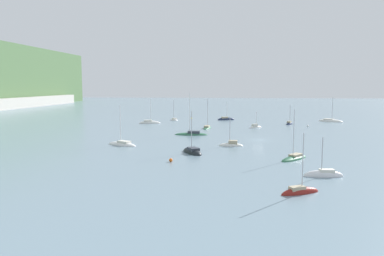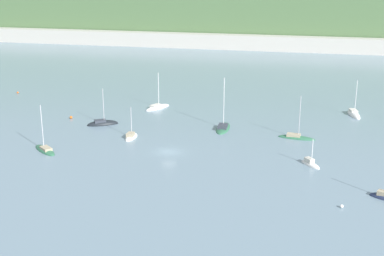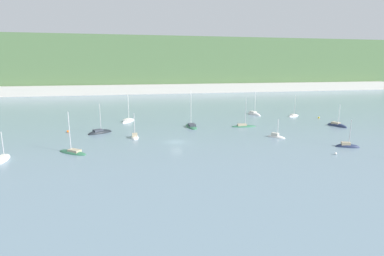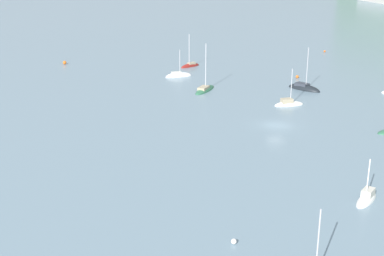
% 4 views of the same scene
% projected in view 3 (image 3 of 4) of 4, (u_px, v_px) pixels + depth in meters
% --- Properties ---
extents(ground_plane, '(600.00, 600.00, 0.00)m').
position_uv_depth(ground_plane, '(176.00, 142.00, 72.71)').
color(ground_plane, slate).
extents(hillside_ridge, '(428.20, 75.21, 37.24)m').
position_uv_depth(hillside_ridge, '(141.00, 65.00, 230.29)').
color(hillside_ridge, '#4C6B42').
rests_on(hillside_ridge, ground_plane).
extents(shore_town_strip, '(363.97, 6.00, 5.93)m').
position_uv_depth(shore_town_strip, '(144.00, 89.00, 194.21)').
color(shore_town_strip, '#B7B2A8').
rests_on(shore_town_strip, ground_plane).
extents(sailboat_0, '(7.73, 2.92, 9.37)m').
position_uv_depth(sailboat_0, '(244.00, 126.00, 90.66)').
color(sailboat_0, '#2D6647').
rests_on(sailboat_0, ground_plane).
extents(sailboat_1, '(1.91, 5.77, 6.58)m').
position_uv_depth(sailboat_1, '(4.00, 160.00, 58.94)').
color(sailboat_1, silver).
rests_on(sailboat_1, ground_plane).
extents(sailboat_2, '(5.37, 3.63, 7.11)m').
position_uv_depth(sailboat_2, '(347.00, 147.00, 68.20)').
color(sailboat_2, '#232D4C').
rests_on(sailboat_2, ground_plane).
extents(sailboat_4, '(3.76, 7.57, 9.34)m').
position_uv_depth(sailboat_4, '(254.00, 114.00, 112.84)').
color(sailboat_4, white).
rests_on(sailboat_4, ground_plane).
extents(sailboat_5, '(5.63, 7.92, 9.45)m').
position_uv_depth(sailboat_5, '(128.00, 121.00, 99.19)').
color(sailboat_5, white).
rests_on(sailboat_5, ground_plane).
extents(sailboat_7, '(2.97, 8.81, 11.59)m').
position_uv_depth(sailboat_7, '(191.00, 127.00, 90.40)').
color(sailboat_7, '#2D6647').
rests_on(sailboat_7, ground_plane).
extents(sailboat_8, '(3.69, 6.82, 7.64)m').
position_uv_depth(sailboat_8, '(337.00, 126.00, 91.50)').
color(sailboat_8, '#232D4C').
rests_on(sailboat_8, ground_plane).
extents(sailboat_9, '(4.17, 4.60, 5.42)m').
position_uv_depth(sailboat_9, '(276.00, 137.00, 77.23)').
color(sailboat_9, white).
rests_on(sailboat_9, ground_plane).
extents(sailboat_10, '(5.88, 4.37, 8.16)m').
position_uv_depth(sailboat_10, '(294.00, 116.00, 109.27)').
color(sailboat_10, white).
rests_on(sailboat_10, ground_plane).
extents(sailboat_11, '(7.10, 5.50, 9.03)m').
position_uv_depth(sailboat_11, '(100.00, 133.00, 82.12)').
color(sailboat_11, black).
rests_on(sailboat_11, ground_plane).
extents(sailboat_12, '(7.18, 6.38, 9.43)m').
position_uv_depth(sailboat_12, '(73.00, 153.00, 63.53)').
color(sailboat_12, '#2D6647').
rests_on(sailboat_12, ground_plane).
extents(sailboat_13, '(1.91, 5.25, 7.02)m').
position_uv_depth(sailboat_13, '(135.00, 137.00, 76.91)').
color(sailboat_13, white).
rests_on(sailboat_13, ground_plane).
extents(mooring_buoy_0, '(0.60, 0.60, 0.60)m').
position_uv_depth(mooring_buoy_0, '(319.00, 118.00, 104.89)').
color(mooring_buoy_0, yellow).
rests_on(mooring_buoy_0, ground_plane).
extents(mooring_buoy_2, '(0.63, 0.63, 0.63)m').
position_uv_depth(mooring_buoy_2, '(68.00, 131.00, 82.89)').
color(mooring_buoy_2, orange).
rests_on(mooring_buoy_2, ground_plane).
extents(mooring_buoy_3, '(0.52, 0.52, 0.52)m').
position_uv_depth(mooring_buoy_3, '(336.00, 154.00, 62.30)').
color(mooring_buoy_3, white).
rests_on(mooring_buoy_3, ground_plane).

